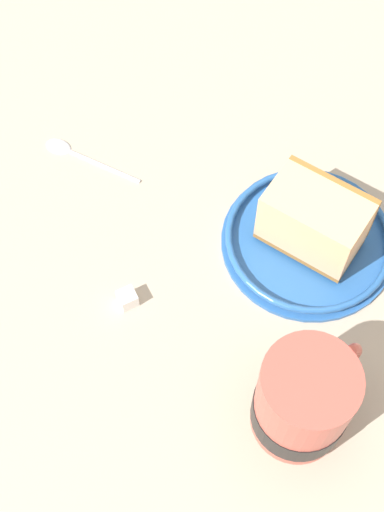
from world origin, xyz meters
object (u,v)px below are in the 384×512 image
at_px(small_plate, 308,240).
at_px(teaspoon, 72,151).
at_px(sugar_cube, 127,298).
at_px(tea_mug, 304,401).
at_px(cake_slice, 315,219).

distance_m(small_plate, teaspoon, 0.27).
height_order(small_plate, sugar_cube, same).
bearing_deg(small_plate, tea_mug, 77.78).
bearing_deg(tea_mug, small_plate, -102.22).
relative_size(small_plate, teaspoon, 1.64).
height_order(teaspoon, sugar_cube, sugar_cube).
relative_size(small_plate, tea_mug, 1.62).
distance_m(cake_slice, sugar_cube, 0.20).
bearing_deg(cake_slice, tea_mug, 77.40).
bearing_deg(cake_slice, small_plate, 51.65).
xyz_separation_m(cake_slice, sugar_cube, (0.19, 0.05, -0.03)).
bearing_deg(teaspoon, cake_slice, 150.99).
bearing_deg(small_plate, sugar_cube, 15.40).
height_order(cake_slice, sugar_cube, cake_slice).
distance_m(cake_slice, tea_mug, 0.18).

